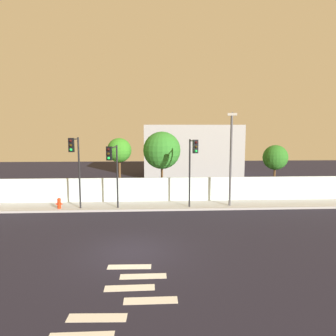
% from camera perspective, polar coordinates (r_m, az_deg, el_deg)
% --- Properties ---
extents(ground_plane, '(80.00, 80.00, 0.00)m').
position_cam_1_polar(ground_plane, '(14.80, -6.76, -15.26)').
color(ground_plane, black).
extents(sidewalk, '(36.00, 2.40, 0.15)m').
position_cam_1_polar(sidewalk, '(22.56, -5.41, -7.07)').
color(sidewalk, '#A3A3A3').
rests_on(sidewalk, ground).
extents(perimeter_wall, '(36.00, 0.18, 1.80)m').
position_cam_1_polar(perimeter_wall, '(23.60, -5.31, -4.00)').
color(perimeter_wall, silver).
rests_on(perimeter_wall, sidewalk).
extents(crosswalk_marking, '(3.70, 4.72, 0.01)m').
position_cam_1_polar(crosswalk_marking, '(11.50, -8.14, -22.28)').
color(crosswalk_marking, silver).
rests_on(crosswalk_marking, ground).
extents(traffic_light_left, '(0.48, 1.34, 4.80)m').
position_cam_1_polar(traffic_light_left, '(20.89, 4.62, 1.74)').
color(traffic_light_left, black).
rests_on(traffic_light_left, sidewalk).
extents(traffic_light_center, '(0.35, 1.75, 4.95)m').
position_cam_1_polar(traffic_light_center, '(21.10, -16.90, 1.82)').
color(traffic_light_center, black).
rests_on(traffic_light_center, sidewalk).
extents(traffic_light_right, '(0.57, 1.72, 4.40)m').
position_cam_1_polar(traffic_light_right, '(20.66, -10.24, 0.86)').
color(traffic_light_right, black).
rests_on(traffic_light_right, sidewalk).
extents(street_lamp_curbside, '(0.78, 1.84, 6.60)m').
position_cam_1_polar(street_lamp_curbside, '(21.92, 11.65, 2.93)').
color(street_lamp_curbside, '#4C4C51').
rests_on(street_lamp_curbside, sidewalk).
extents(fire_hydrant, '(0.44, 0.26, 0.76)m').
position_cam_1_polar(fire_hydrant, '(22.70, -19.62, -6.13)').
color(fire_hydrant, red).
rests_on(fire_hydrant, sidewalk).
extents(roadside_tree_leftmost, '(1.90, 1.90, 4.96)m').
position_cam_1_polar(roadside_tree_leftmost, '(24.17, -9.07, 3.20)').
color(roadside_tree_leftmost, brown).
rests_on(roadside_tree_leftmost, ground).
extents(roadside_tree_midleft, '(2.94, 2.94, 5.46)m').
position_cam_1_polar(roadside_tree_midleft, '(24.04, -1.14, 3.30)').
color(roadside_tree_midleft, brown).
rests_on(roadside_tree_midleft, ground).
extents(roadside_tree_midright, '(1.99, 1.99, 4.38)m').
position_cam_1_polar(roadside_tree_midright, '(26.04, 19.35, 1.83)').
color(roadside_tree_midright, brown).
rests_on(roadside_tree_midright, ground).
extents(low_building_distant, '(11.44, 6.00, 6.11)m').
position_cam_1_polar(low_building_distant, '(37.53, 4.40, 3.31)').
color(low_building_distant, '#9F9F9F').
rests_on(low_building_distant, ground).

